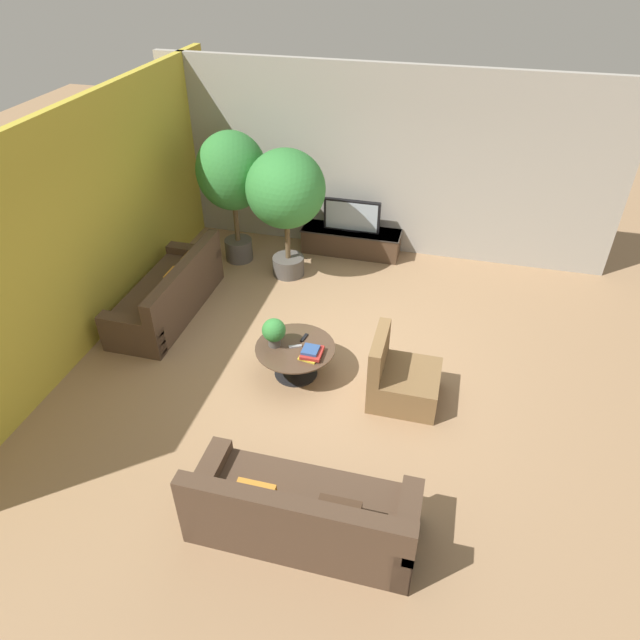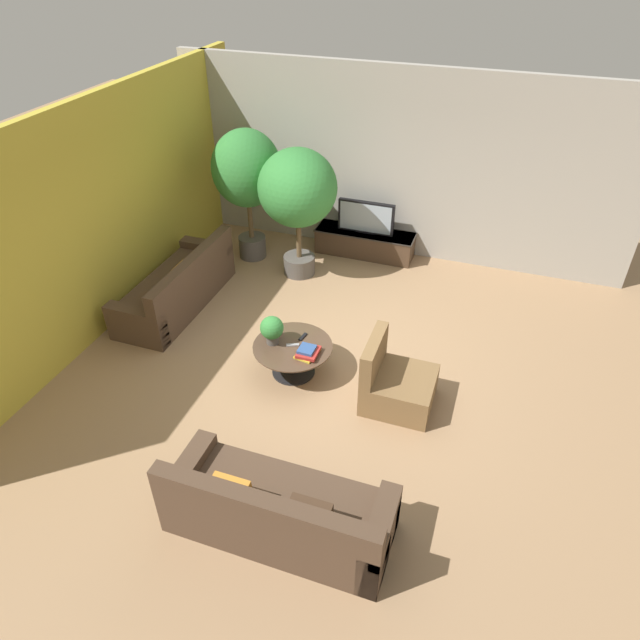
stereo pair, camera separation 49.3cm
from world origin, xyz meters
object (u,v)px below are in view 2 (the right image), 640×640
object	(u,v)px
couch_by_wall	(178,288)
potted_plant_tabletop	(272,329)
television	(366,217)
coffee_table	(293,354)
potted_palm_corner	(298,192)
couch_near_entry	(278,512)
armchair_wicker	(395,384)
potted_palm_tall	(247,173)
media_console	(365,242)

from	to	relation	value
couch_by_wall	potted_plant_tabletop	xyz separation A→B (m)	(1.89, -0.89, 0.35)
television	couch_by_wall	bearing A→B (deg)	-132.28
potted_plant_tabletop	television	bearing A→B (deg)	85.20
coffee_table	potted_palm_corner	size ratio (longest dim) A/B	0.49
coffee_table	couch_near_entry	size ratio (longest dim) A/B	0.47
armchair_wicker	potted_plant_tabletop	bearing A→B (deg)	87.21
television	couch_by_wall	world-z (taller)	television
television	coffee_table	size ratio (longest dim) A/B	0.95
couch_near_entry	couch_by_wall	bearing A→B (deg)	-46.77
couch_by_wall	potted_palm_tall	world-z (taller)	potted_palm_tall
couch_by_wall	armchair_wicker	bearing A→B (deg)	74.42
media_console	couch_near_entry	world-z (taller)	couch_near_entry
television	potted_palm_tall	distance (m)	2.05
couch_near_entry	potted_palm_tall	distance (m)	5.47
armchair_wicker	potted_plant_tabletop	xyz separation A→B (m)	(-1.58, 0.08, 0.36)
couch_by_wall	armchair_wicker	xyz separation A→B (m)	(3.47, -0.97, -0.01)
coffee_table	potted_plant_tabletop	xyz separation A→B (m)	(-0.26, -0.03, 0.34)
armchair_wicker	coffee_table	bearing A→B (deg)	85.59
armchair_wicker	potted_palm_corner	distance (m)	3.41
coffee_table	potted_palm_tall	bearing A→B (deg)	124.25
couch_by_wall	potted_palm_tall	distance (m)	2.11
armchair_wicker	potted_palm_corner	size ratio (longest dim) A/B	0.42
armchair_wicker	couch_by_wall	bearing A→B (deg)	74.42
potted_palm_corner	potted_plant_tabletop	world-z (taller)	potted_palm_corner
potted_palm_corner	potted_plant_tabletop	xyz separation A→B (m)	(0.55, -2.34, -0.76)
media_console	armchair_wicker	world-z (taller)	armchair_wicker
television	couch_by_wall	distance (m)	3.25
couch_by_wall	potted_palm_corner	world-z (taller)	potted_palm_corner
potted_plant_tabletop	potted_palm_tall	bearing A→B (deg)	119.92
potted_palm_tall	potted_palm_corner	distance (m)	0.98
couch_by_wall	potted_palm_tall	xyz separation A→B (m)	(0.40, 1.70, 1.19)
armchair_wicker	television	bearing A→B (deg)	21.26
couch_near_entry	potted_palm_corner	size ratio (longest dim) A/B	1.03
coffee_table	couch_near_entry	distance (m)	2.29
television	couch_near_entry	xyz separation A→B (m)	(0.69, -5.42, -0.40)
potted_palm_corner	coffee_table	bearing A→B (deg)	-70.81
television	potted_palm_tall	xyz separation A→B (m)	(-1.77, -0.68, 0.79)
potted_palm_corner	television	bearing A→B (deg)	48.70
couch_by_wall	media_console	bearing A→B (deg)	137.74
couch_by_wall	potted_plant_tabletop	world-z (taller)	couch_by_wall
couch_near_entry	potted_palm_corner	world-z (taller)	potted_palm_corner
armchair_wicker	potted_palm_tall	world-z (taller)	potted_palm_tall
couch_by_wall	couch_near_entry	bearing A→B (deg)	43.23
potted_palm_tall	armchair_wicker	bearing A→B (deg)	-41.00
armchair_wicker	potted_palm_tall	xyz separation A→B (m)	(-3.07, 2.67, 1.20)
television	potted_palm_corner	distance (m)	1.44
television	potted_palm_corner	world-z (taller)	potted_palm_corner
potted_palm_corner	potted_palm_tall	bearing A→B (deg)	164.84
television	coffee_table	world-z (taller)	television
coffee_table	couch_by_wall	bearing A→B (deg)	158.04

